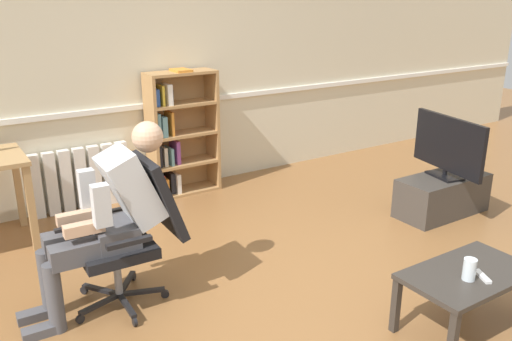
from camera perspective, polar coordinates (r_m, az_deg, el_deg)
ground_plane at (r=3.61m, az=5.49°, el=-14.71°), size 18.00×18.00×0.00m
back_wall at (r=5.38m, az=-12.03°, el=11.46°), size 12.00×0.13×2.70m
bookshelf at (r=5.41m, az=-8.48°, el=3.84°), size 0.71×0.29×1.28m
radiator at (r=5.29m, az=-18.39°, el=-0.85°), size 0.92×0.08×0.61m
office_chair at (r=3.56m, az=-12.90°, el=-5.95°), size 0.76×0.61×0.99m
person_seated at (r=3.47m, az=-15.75°, el=-4.63°), size 1.00×0.40×1.22m
tv_stand at (r=5.25m, az=19.47°, el=-2.53°), size 0.90×0.40×0.37m
tv_screen at (r=5.10m, az=20.06°, el=2.51°), size 0.26×0.86×0.56m
coffee_table at (r=3.49m, az=21.91°, el=-10.86°), size 0.82×0.47×0.39m
drinking_glass at (r=3.35m, az=22.07°, el=-9.87°), size 0.08×0.08×0.13m
spare_remote at (r=3.43m, az=23.28°, el=-10.46°), size 0.10×0.15×0.02m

